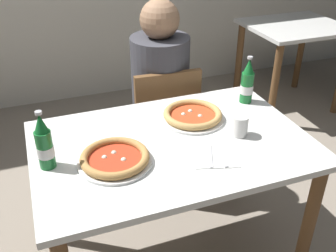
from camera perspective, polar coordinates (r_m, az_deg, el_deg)
dining_table_main at (r=1.76m, az=0.57°, el=-5.38°), size 1.20×0.80×0.75m
chair_behind_table at (r=2.38m, az=-0.75°, el=0.57°), size 0.42×0.42×0.85m
diner_seated at (r=2.37m, az=-1.10°, el=3.28°), size 0.34×0.34×1.21m
dining_table_background at (r=3.58m, az=17.87°, el=11.57°), size 0.80×0.70×0.75m
pizza_margherita_near at (r=1.86m, az=3.63°, el=1.57°), size 0.30×0.30×0.04m
pizza_marinara_far at (r=1.57m, az=-7.80°, el=-4.78°), size 0.30×0.30×0.04m
beer_bottle_left at (r=2.03m, az=11.55°, el=6.16°), size 0.07×0.07×0.25m
beer_bottle_center at (r=1.56m, az=-17.71°, el=-2.54°), size 0.07×0.07×0.25m
napkin_with_cutlery at (r=1.62m, az=6.90°, el=-4.26°), size 0.23×0.23×0.01m
paper_cup at (r=1.75m, az=10.49°, el=0.04°), size 0.07×0.07×0.09m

